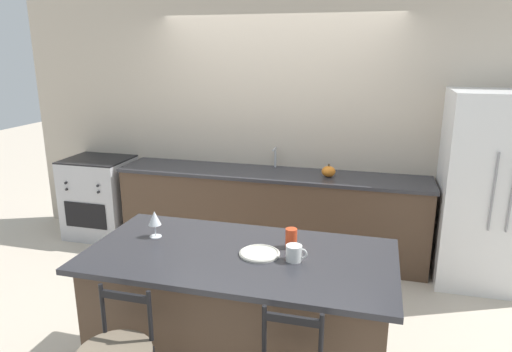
{
  "coord_description": "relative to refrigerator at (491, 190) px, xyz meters",
  "views": [
    {
      "loc": [
        1.04,
        -4.14,
        2.15
      ],
      "look_at": [
        0.11,
        -0.68,
        1.15
      ],
      "focal_mm": 32.0,
      "sensor_mm": 36.0,
      "label": 1
    }
  ],
  "objects": [
    {
      "name": "pumpkin_decoration",
      "position": [
        -1.49,
        0.05,
        0.06
      ],
      "size": [
        0.14,
        0.14,
        0.13
      ],
      "color": "orange",
      "rests_on": "back_counter"
    },
    {
      "name": "refrigerator",
      "position": [
        0.0,
        0.0,
        0.0
      ],
      "size": [
        0.87,
        0.75,
        1.8
      ],
      "color": "white",
      "rests_on": "ground_plane"
    },
    {
      "name": "back_counter",
      "position": [
        -2.09,
        0.08,
        -0.45
      ],
      "size": [
        3.26,
        0.64,
        0.91
      ],
      "color": "#4C3828",
      "rests_on": "ground_plane"
    },
    {
      "name": "kitchen_island",
      "position": [
        -1.81,
        -1.98,
        -0.42
      ],
      "size": [
        1.88,
        0.94,
        0.95
      ],
      "color": "#4C3828",
      "rests_on": "ground_plane"
    },
    {
      "name": "coffee_mug",
      "position": [
        -1.47,
        -1.99,
        0.1
      ],
      "size": [
        0.13,
        0.1,
        0.1
      ],
      "color": "white",
      "rests_on": "kitchen_island"
    },
    {
      "name": "oven_range",
      "position": [
        -4.15,
        0.05,
        -0.44
      ],
      "size": [
        0.72,
        0.64,
        0.93
      ],
      "color": "#B7B7BC",
      "rests_on": "ground_plane"
    },
    {
      "name": "ground_plane",
      "position": [
        -2.09,
        -0.27,
        -0.9
      ],
      "size": [
        18.0,
        18.0,
        0.0
      ],
      "primitive_type": "plane",
      "color": "beige"
    },
    {
      "name": "wine_glass",
      "position": [
        -2.42,
        -1.88,
        0.17
      ],
      "size": [
        0.08,
        0.08,
        0.18
      ],
      "color": "white",
      "rests_on": "kitchen_island"
    },
    {
      "name": "dinner_plate",
      "position": [
        -1.69,
        -1.97,
        0.06
      ],
      "size": [
        0.25,
        0.25,
        0.02
      ],
      "color": "beige",
      "rests_on": "kitchen_island"
    },
    {
      "name": "wall_back",
      "position": [
        -2.09,
        0.38,
        0.45
      ],
      "size": [
        6.0,
        0.07,
        2.7
      ],
      "color": "beige",
      "rests_on": "ground_plane"
    },
    {
      "name": "sink_faucet",
      "position": [
        -2.09,
        0.27,
        0.15
      ],
      "size": [
        0.02,
        0.13,
        0.22
      ],
      "color": "#ADAFB5",
      "rests_on": "back_counter"
    },
    {
      "name": "tumbler_cup",
      "position": [
        -1.52,
        -1.81,
        0.11
      ],
      "size": [
        0.07,
        0.07,
        0.12
      ],
      "color": "red",
      "rests_on": "kitchen_island"
    }
  ]
}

